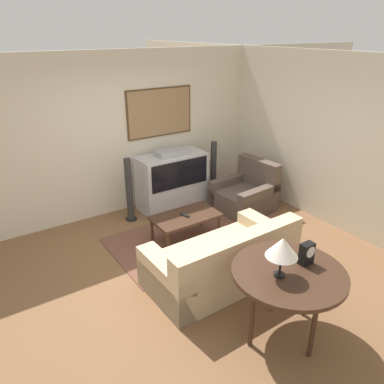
# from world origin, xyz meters

# --- Properties ---
(ground_plane) EXTENTS (12.00, 12.00, 0.00)m
(ground_plane) POSITION_xyz_m (0.00, 0.00, 0.00)
(ground_plane) COLOR brown
(wall_back) EXTENTS (12.00, 0.10, 2.70)m
(wall_back) POSITION_xyz_m (0.02, 2.13, 1.36)
(wall_back) COLOR beige
(wall_back) RESTS_ON ground_plane
(wall_right) EXTENTS (0.06, 12.00, 2.70)m
(wall_right) POSITION_xyz_m (2.63, 0.00, 1.35)
(wall_right) COLOR beige
(wall_right) RESTS_ON ground_plane
(area_rug) EXTENTS (2.33, 1.49, 0.01)m
(area_rug) POSITION_xyz_m (0.38, 0.57, 0.01)
(area_rug) COLOR brown
(area_rug) RESTS_ON ground_plane
(tv) EXTENTS (1.22, 0.57, 1.07)m
(tv) POSITION_xyz_m (0.78, 1.72, 0.50)
(tv) COLOR #B7B7BC
(tv) RESTS_ON ground_plane
(couch) EXTENTS (1.89, 0.99, 0.81)m
(couch) POSITION_xyz_m (0.17, -0.54, 0.29)
(couch) COLOR #CCB289
(couch) RESTS_ON ground_plane
(armchair) EXTENTS (0.99, 0.95, 0.87)m
(armchair) POSITION_xyz_m (1.80, 0.89, 0.27)
(armchair) COLOR brown
(armchair) RESTS_ON ground_plane
(coffee_table) EXTENTS (1.00, 0.57, 0.43)m
(coffee_table) POSITION_xyz_m (0.32, 0.56, 0.38)
(coffee_table) COLOR #3D2619
(coffee_table) RESTS_ON ground_plane
(console_table) EXTENTS (1.14, 1.14, 0.79)m
(console_table) POSITION_xyz_m (0.15, -1.61, 0.73)
(console_table) COLOR #3D2619
(console_table) RESTS_ON ground_plane
(table_lamp) EXTENTS (0.31, 0.31, 0.42)m
(table_lamp) POSITION_xyz_m (0.01, -1.61, 1.11)
(table_lamp) COLOR black
(table_lamp) RESTS_ON console_table
(mantel_clock) EXTENTS (0.14, 0.10, 0.23)m
(mantel_clock) POSITION_xyz_m (0.38, -1.61, 0.91)
(mantel_clock) COLOR black
(mantel_clock) RESTS_ON console_table
(remote) EXTENTS (0.09, 0.17, 0.02)m
(remote) POSITION_xyz_m (0.30, 0.55, 0.44)
(remote) COLOR black
(remote) RESTS_ON coffee_table
(speaker_tower_left) EXTENTS (0.19, 0.19, 1.09)m
(speaker_tower_left) POSITION_xyz_m (-0.08, 1.65, 0.52)
(speaker_tower_left) COLOR black
(speaker_tower_left) RESTS_ON ground_plane
(speaker_tower_right) EXTENTS (0.19, 0.19, 1.09)m
(speaker_tower_right) POSITION_xyz_m (1.65, 1.65, 0.52)
(speaker_tower_right) COLOR black
(speaker_tower_right) RESTS_ON ground_plane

